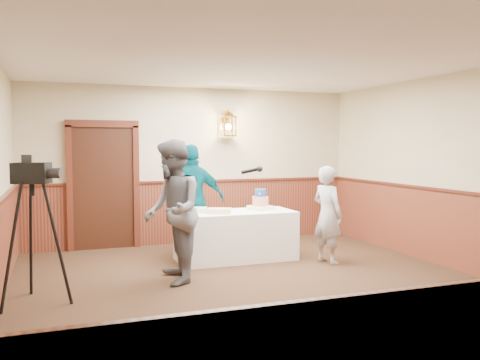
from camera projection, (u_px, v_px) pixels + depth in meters
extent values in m
plane|color=#301D12|center=(269.00, 295.00, 6.01)|extent=(7.00, 7.00, 0.00)
cube|color=#BDB08E|center=(194.00, 166.00, 9.20)|extent=(6.00, 0.02, 2.80)
cube|color=#BDB08E|center=(472.00, 172.00, 6.93)|extent=(0.02, 7.00, 2.80)
cube|color=white|center=(270.00, 56.00, 5.82)|extent=(6.00, 7.00, 0.02)
cube|color=#512217|center=(194.00, 212.00, 9.24)|extent=(5.98, 0.04, 1.10)
cube|color=#512217|center=(469.00, 234.00, 6.98)|extent=(0.04, 6.98, 1.10)
cube|color=#4E1F14|center=(194.00, 181.00, 9.18)|extent=(5.98, 0.07, 0.04)
cube|color=black|center=(104.00, 188.00, 8.64)|extent=(1.00, 0.06, 2.10)
cube|color=white|center=(236.00, 235.00, 7.85)|extent=(1.80, 0.80, 0.75)
cube|color=#FFFBC2|center=(260.00, 208.00, 8.03)|extent=(0.39, 0.39, 0.06)
cylinder|color=red|center=(260.00, 201.00, 8.03)|extent=(0.25, 0.25, 0.15)
cylinder|color=#244A9B|center=(260.00, 193.00, 8.02)|extent=(0.18, 0.18, 0.12)
cube|color=#FBE096|center=(219.00, 211.00, 7.61)|extent=(0.43, 0.38, 0.07)
cube|color=#BCE4A1|center=(196.00, 210.00, 7.68)|extent=(0.39, 0.35, 0.08)
imported|color=#5A5B63|center=(172.00, 211.00, 6.50)|extent=(0.78, 0.96, 1.85)
cylinder|color=black|center=(250.00, 171.00, 6.59)|extent=(0.23, 0.10, 0.09)
sphere|color=black|center=(260.00, 169.00, 6.60)|extent=(0.08, 0.08, 0.08)
imported|color=#A5A4AA|center=(328.00, 215.00, 7.60)|extent=(0.49, 0.61, 1.46)
imported|color=#014350|center=(193.00, 200.00, 8.09)|extent=(1.06, 0.46, 1.79)
cube|color=black|center=(31.00, 173.00, 5.58)|extent=(0.44, 0.34, 0.23)
cylinder|color=black|center=(54.00, 173.00, 5.58)|extent=(0.19, 0.16, 0.12)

